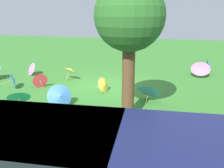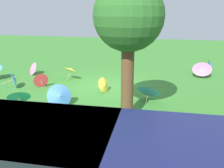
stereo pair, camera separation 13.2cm
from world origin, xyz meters
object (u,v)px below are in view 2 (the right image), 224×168
(parasol_yellow_0, at_px, (71,69))
(parasol_pink_1, at_px, (202,68))
(parasol_blue_1, at_px, (15,80))
(parasol_pink_0, at_px, (32,69))
(parasol_teal_0, at_px, (19,96))
(parasol_blue_4, at_px, (60,96))
(parasol_blue_2, at_px, (149,90))
(parasol_red_0, at_px, (41,80))
(van_dark, at_px, (80,163))
(shade_tree, at_px, (129,19))
(parasol_yellow_1, at_px, (104,85))
(parasol_blue_3, at_px, (211,66))

(parasol_yellow_0, xyz_separation_m, parasol_pink_1, (-6.32, -2.05, -0.06))
(parasol_blue_1, bearing_deg, parasol_pink_0, -77.28)
(parasol_teal_0, distance_m, parasol_blue_4, 1.47)
(parasol_blue_1, height_order, parasol_pink_0, parasol_blue_1)
(parasol_teal_0, bearing_deg, parasol_blue_2, -159.79)
(parasol_red_0, bearing_deg, parasol_teal_0, 100.55)
(van_dark, bearing_deg, shade_tree, -91.65)
(parasol_red_0, relative_size, parasol_pink_1, 0.61)
(parasol_red_0, bearing_deg, parasol_pink_0, -49.64)
(van_dark, distance_m, parasol_pink_0, 9.83)
(van_dark, height_order, parasol_teal_0, van_dark)
(parasol_blue_2, height_order, parasol_yellow_0, same)
(parasol_teal_0, bearing_deg, parasol_yellow_0, -96.70)
(shade_tree, height_order, parasol_blue_1, shade_tree)
(shade_tree, xyz_separation_m, parasol_blue_1, (5.40, -2.03, -2.69))
(parasol_red_0, xyz_separation_m, parasol_pink_1, (-7.17, -3.48, 0.13))
(shade_tree, height_order, parasol_pink_1, shade_tree)
(parasol_pink_0, bearing_deg, van_dark, 126.11)
(parasol_yellow_1, distance_m, parasol_red_0, 2.95)
(parasol_pink_1, bearing_deg, parasol_blue_1, 24.84)
(van_dark, distance_m, shade_tree, 4.29)
(parasol_yellow_0, height_order, parasol_red_0, parasol_yellow_0)
(shade_tree, xyz_separation_m, parasol_yellow_1, (1.37, -2.34, -2.73))
(parasol_blue_1, relative_size, parasol_blue_3, 1.02)
(parasol_yellow_0, height_order, parasol_blue_4, parasol_blue_4)
(van_dark, bearing_deg, parasol_blue_3, -108.51)
(parasol_pink_1, distance_m, parasol_blue_3, 1.17)
(parasol_blue_1, xyz_separation_m, parasol_yellow_1, (-4.03, -0.31, -0.05))
(parasol_blue_2, bearing_deg, parasol_teal_0, 20.21)
(parasol_red_0, bearing_deg, parasol_yellow_0, -120.52)
(parasol_teal_0, distance_m, parasol_blue_3, 9.95)
(parasol_yellow_0, bearing_deg, parasol_blue_4, 106.73)
(parasol_pink_0, bearing_deg, parasol_yellow_1, 157.48)
(parasol_yellow_1, distance_m, parasol_blue_4, 2.22)
(shade_tree, relative_size, parasol_red_0, 6.21)
(shade_tree, relative_size, parasol_blue_4, 4.31)
(parasol_pink_0, bearing_deg, parasol_blue_2, 159.17)
(shade_tree, bearing_deg, parasol_yellow_0, -47.52)
(shade_tree, bearing_deg, parasol_blue_4, -9.31)
(parasol_yellow_1, xyz_separation_m, parasol_red_0, (2.95, -0.03, 0.01))
(parasol_yellow_0, bearing_deg, parasol_pink_0, -9.80)
(parasol_blue_3, relative_size, parasol_blue_4, 0.79)
(parasol_teal_0, xyz_separation_m, parasol_blue_3, (-7.34, -6.72, -0.03))
(van_dark, bearing_deg, parasol_blue_2, -96.55)
(van_dark, bearing_deg, parasol_red_0, -55.28)
(van_dark, bearing_deg, parasol_pink_0, -53.89)
(parasol_yellow_1, bearing_deg, parasol_red_0, -0.53)
(van_dark, xyz_separation_m, parasol_blue_3, (-3.54, -10.57, -0.53))
(parasol_blue_3, bearing_deg, parasol_blue_1, 28.67)
(parasol_blue_2, relative_size, parasol_pink_1, 0.93)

